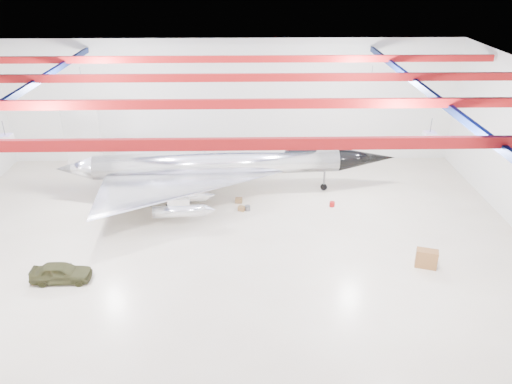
{
  "coord_description": "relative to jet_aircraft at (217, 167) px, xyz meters",
  "views": [
    {
      "loc": [
        1.25,
        -28.35,
        17.55
      ],
      "look_at": [
        1.9,
        2.0,
        2.88
      ],
      "focal_mm": 35.0,
      "sensor_mm": 36.0,
      "label": 1
    }
  ],
  "objects": [
    {
      "name": "desk",
      "position": [
        13.25,
        -10.51,
        -1.79
      ],
      "size": [
        1.42,
        1.01,
        1.18
      ],
      "primitive_type": "cube",
      "rotation": [
        0.0,
        0.0,
        -0.31
      ],
      "color": "brown",
      "rests_on": "floor"
    },
    {
      "name": "ceiling",
      "position": [
        1.0,
        -7.64,
        8.62
      ],
      "size": [
        40.0,
        40.0,
        0.0
      ],
      "primitive_type": "plane",
      "rotation": [
        3.14,
        0.0,
        0.0
      ],
      "color": "#0A0F38",
      "rests_on": "wall_back"
    },
    {
      "name": "jeep",
      "position": [
        -8.66,
        -11.51,
        -1.78
      ],
      "size": [
        3.53,
        1.49,
        1.19
      ],
      "primitive_type": "imported",
      "rotation": [
        0.0,
        0.0,
        1.59
      ],
      "color": "#33341A",
      "rests_on": "floor"
    },
    {
      "name": "jet_aircraft",
      "position": [
        0.0,
        0.0,
        0.0
      ],
      "size": [
        26.59,
        16.16,
        7.25
      ],
      "rotation": [
        0.0,
        0.0,
        0.07
      ],
      "color": "silver",
      "rests_on": "floor"
    },
    {
      "name": "toolbox_red",
      "position": [
        -1.96,
        -0.57,
        -2.23
      ],
      "size": [
        0.46,
        0.39,
        0.28
      ],
      "primitive_type": "cube",
      "rotation": [
        0.0,
        0.0,
        -0.18
      ],
      "color": "#9C0F0F",
      "rests_on": "floor"
    },
    {
      "name": "ceiling_structure",
      "position": [
        1.0,
        -7.64,
        7.95
      ],
      "size": [
        39.5,
        29.5,
        1.08
      ],
      "color": "maroon",
      "rests_on": "ceiling"
    },
    {
      "name": "parts_bin",
      "position": [
        1.66,
        -1.53,
        -2.19
      ],
      "size": [
        0.57,
        0.48,
        0.38
      ],
      "primitive_type": "cube",
      "rotation": [
        0.0,
        0.0,
        -0.09
      ],
      "color": "olive",
      "rests_on": "floor"
    },
    {
      "name": "tool_chest",
      "position": [
        8.78,
        -2.32,
        -2.19
      ],
      "size": [
        0.49,
        0.49,
        0.37
      ],
      "primitive_type": "cylinder",
      "rotation": [
        0.0,
        0.0,
        -0.23
      ],
      "color": "#9C0F0F",
      "rests_on": "floor"
    },
    {
      "name": "engine_drum",
      "position": [
        2.33,
        -2.82,
        -2.19
      ],
      "size": [
        0.46,
        0.46,
        0.37
      ],
      "primitive_type": "cylinder",
      "rotation": [
        0.0,
        0.0,
        0.11
      ],
      "color": "#59595B",
      "rests_on": "floor"
    },
    {
      "name": "wall_back",
      "position": [
        1.0,
        7.36,
        3.12
      ],
      "size": [
        40.0,
        0.0,
        40.0
      ],
      "primitive_type": "plane",
      "rotation": [
        1.57,
        0.0,
        0.0
      ],
      "color": "silver",
      "rests_on": "floor"
    },
    {
      "name": "floor",
      "position": [
        1.0,
        -7.64,
        -2.38
      ],
      "size": [
        40.0,
        40.0,
        0.0
      ],
      "primitive_type": "plane",
      "color": "beige",
      "rests_on": "ground"
    },
    {
      "name": "crate_small",
      "position": [
        -4.33,
        0.48,
        -2.25
      ],
      "size": [
        0.4,
        0.34,
        0.25
      ],
      "primitive_type": "cube",
      "rotation": [
        0.0,
        0.0,
        -0.19
      ],
      "color": "#59595B",
      "rests_on": "floor"
    },
    {
      "name": "oil_barrel",
      "position": [
        1.88,
        -2.86,
        -2.21
      ],
      "size": [
        0.6,
        0.55,
        0.34
      ],
      "primitive_type": "cube",
      "rotation": [
        0.0,
        0.0,
        -0.39
      ],
      "color": "olive",
      "rests_on": "floor"
    }
  ]
}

